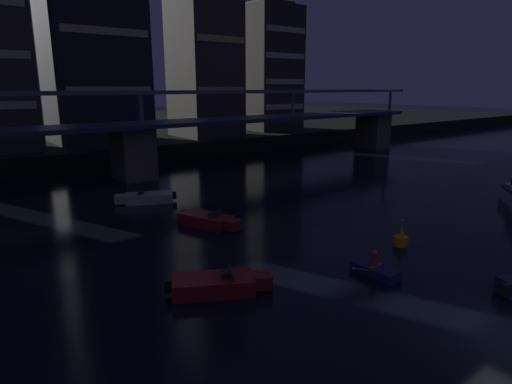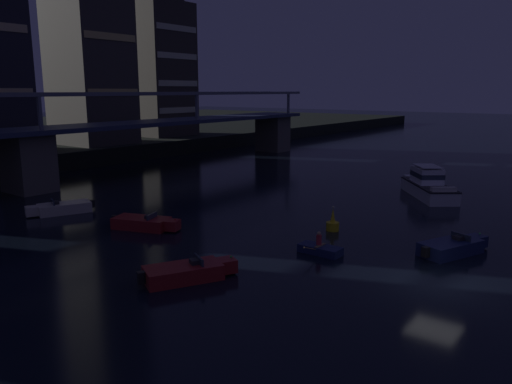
% 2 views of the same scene
% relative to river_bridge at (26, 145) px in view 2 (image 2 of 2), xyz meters
% --- Properties ---
extents(ground_plane, '(400.00, 400.00, 0.00)m').
position_rel_river_bridge_xyz_m(ground_plane, '(-0.00, -38.73, -4.46)').
color(ground_plane, black).
extents(river_bridge, '(87.42, 6.40, 9.38)m').
position_rel_river_bridge_xyz_m(river_bridge, '(0.00, 0.00, 0.00)').
color(river_bridge, '#605B51').
rests_on(river_bridge, ground).
extents(tower_east_tall, '(8.69, 9.70, 36.25)m').
position_rel_river_bridge_xyz_m(tower_east_tall, '(18.02, 14.87, 15.72)').
color(tower_east_tall, '#423D38').
rests_on(tower_east_tall, far_riverbank).
extents(tower_east_low, '(9.24, 9.26, 21.76)m').
position_rel_river_bridge_xyz_m(tower_east_low, '(32.81, 17.52, 8.47)').
color(tower_east_low, '#38332D').
rests_on(tower_east_low, far_riverbank).
extents(cabin_cruiser_near_left, '(8.47, 7.24, 2.79)m').
position_rel_river_bridge_xyz_m(cabin_cruiser_near_left, '(20.95, -31.29, -3.41)').
color(cabin_cruiser_near_left, silver).
rests_on(cabin_cruiser_near_left, ground).
extents(speedboat_near_center, '(5.04, 3.18, 1.16)m').
position_rel_river_bridge_xyz_m(speedboat_near_center, '(5.40, -37.96, -4.04)').
color(speedboat_near_center, '#19234C').
rests_on(speedboat_near_center, ground).
extents(speedboat_near_right, '(3.00, 5.12, 1.16)m').
position_rel_river_bridge_xyz_m(speedboat_near_right, '(-2.11, -19.00, -4.04)').
color(speedboat_near_right, maroon).
rests_on(speedboat_near_right, ground).
extents(speedboat_mid_left, '(5.07, 3.13, 1.16)m').
position_rel_river_bridge_xyz_m(speedboat_mid_left, '(-3.06, -10.24, -4.04)').
color(speedboat_mid_left, beige).
rests_on(speedboat_mid_left, ground).
extents(speedboat_mid_center, '(4.90, 3.50, 1.16)m').
position_rel_river_bridge_xyz_m(speedboat_mid_center, '(-7.12, -28.21, -4.04)').
color(speedboat_mid_center, maroon).
rests_on(speedboat_mid_center, ground).
extents(channel_buoy, '(0.90, 0.90, 1.76)m').
position_rel_river_bridge_xyz_m(channel_buoy, '(5.48, -29.83, -3.98)').
color(channel_buoy, yellow).
rests_on(channel_buoy, ground).
extents(dinghy_with_paddler, '(2.38, 2.62, 1.36)m').
position_rel_river_bridge_xyz_m(dinghy_with_paddler, '(0.63, -31.60, -4.18)').
color(dinghy_with_paddler, '#19234C').
rests_on(dinghy_with_paddler, ground).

